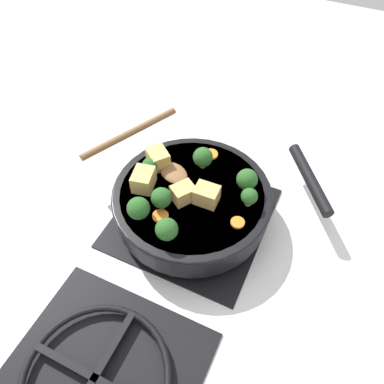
% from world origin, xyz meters
% --- Properties ---
extents(ground_plane, '(2.40, 2.40, 0.00)m').
position_xyz_m(ground_plane, '(0.00, 0.00, 0.00)').
color(ground_plane, silver).
extents(front_burner_grate, '(0.31, 0.31, 0.03)m').
position_xyz_m(front_burner_grate, '(0.00, 0.00, 0.01)').
color(front_burner_grate, black).
rests_on(front_burner_grate, ground_plane).
extents(rear_burner_grate, '(0.31, 0.31, 0.03)m').
position_xyz_m(rear_burner_grate, '(0.00, 0.36, 0.01)').
color(rear_burner_grate, black).
rests_on(rear_burner_grate, ground_plane).
extents(skillet_pan, '(0.43, 0.39, 0.06)m').
position_xyz_m(skillet_pan, '(-0.00, -0.00, 0.06)').
color(skillet_pan, black).
rests_on(skillet_pan, front_burner_grate).
extents(wooden_spoon, '(0.25, 0.23, 0.02)m').
position_xyz_m(wooden_spoon, '(0.14, -0.06, 0.10)').
color(wooden_spoon, brown).
rests_on(wooden_spoon, skillet_pan).
extents(tofu_cube_center_large, '(0.06, 0.06, 0.04)m').
position_xyz_m(tofu_cube_center_large, '(0.10, -0.04, 0.11)').
color(tofu_cube_center_large, tan).
rests_on(tofu_cube_center_large, skillet_pan).
extents(tofu_cube_near_handle, '(0.05, 0.05, 0.03)m').
position_xyz_m(tofu_cube_near_handle, '(0.01, 0.02, 0.10)').
color(tofu_cube_near_handle, tan).
rests_on(tofu_cube_near_handle, skillet_pan).
extents(tofu_cube_east_chunk, '(0.05, 0.06, 0.04)m').
position_xyz_m(tofu_cube_east_chunk, '(0.09, 0.03, 0.11)').
color(tofu_cube_east_chunk, tan).
rests_on(tofu_cube_east_chunk, skillet_pan).
extents(tofu_cube_west_chunk, '(0.05, 0.04, 0.04)m').
position_xyz_m(tofu_cube_west_chunk, '(-0.03, 0.01, 0.11)').
color(tofu_cube_west_chunk, tan).
rests_on(tofu_cube_west_chunk, skillet_pan).
extents(broccoli_floret_near_spoon, '(0.03, 0.03, 0.04)m').
position_xyz_m(broccoli_floret_near_spoon, '(-0.11, -0.02, 0.11)').
color(broccoli_floret_near_spoon, '#709956').
rests_on(broccoli_floret_near_spoon, skillet_pan).
extents(broccoli_floret_center_top, '(0.04, 0.04, 0.05)m').
position_xyz_m(broccoli_floret_center_top, '(-0.09, -0.05, 0.12)').
color(broccoli_floret_center_top, '#709956').
rests_on(broccoli_floret_center_top, skillet_pan).
extents(broccoli_floret_east_rim, '(0.03, 0.03, 0.04)m').
position_xyz_m(broccoli_floret_east_rim, '(0.10, -0.01, 0.11)').
color(broccoli_floret_east_rim, '#709956').
rests_on(broccoli_floret_east_rim, skillet_pan).
extents(broccoli_floret_west_rim, '(0.04, 0.04, 0.05)m').
position_xyz_m(broccoli_floret_west_rim, '(-0.01, 0.12, 0.11)').
color(broccoli_floret_west_rim, '#709956').
rests_on(broccoli_floret_west_rim, skillet_pan).
extents(broccoli_floret_north_edge, '(0.04, 0.04, 0.05)m').
position_xyz_m(broccoli_floret_north_edge, '(0.04, 0.06, 0.11)').
color(broccoli_floret_north_edge, '#709956').
rests_on(broccoli_floret_north_edge, skillet_pan).
extents(broccoli_floret_south_cluster, '(0.04, 0.04, 0.05)m').
position_xyz_m(broccoli_floret_south_cluster, '(0.06, 0.10, 0.12)').
color(broccoli_floret_south_cluster, '#709956').
rests_on(broccoli_floret_south_cluster, skillet_pan).
extents(broccoli_floret_mid_floret, '(0.04, 0.04, 0.05)m').
position_xyz_m(broccoli_floret_mid_floret, '(0.01, -0.07, 0.11)').
color(broccoli_floret_mid_floret, '#709956').
rests_on(broccoli_floret_mid_floret, skillet_pan).
extents(carrot_slice_orange_thin, '(0.03, 0.03, 0.01)m').
position_xyz_m(carrot_slice_orange_thin, '(-0.11, 0.03, 0.09)').
color(carrot_slice_orange_thin, orange).
rests_on(carrot_slice_orange_thin, skillet_pan).
extents(carrot_slice_near_center, '(0.03, 0.03, 0.01)m').
position_xyz_m(carrot_slice_near_center, '(0.03, 0.08, 0.09)').
color(carrot_slice_near_center, orange).
rests_on(carrot_slice_near_center, skillet_pan).
extents(carrot_slice_edge_slice, '(0.03, 0.03, 0.01)m').
position_xyz_m(carrot_slice_edge_slice, '(0.01, -0.11, 0.09)').
color(carrot_slice_edge_slice, orange).
rests_on(carrot_slice_edge_slice, skillet_pan).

